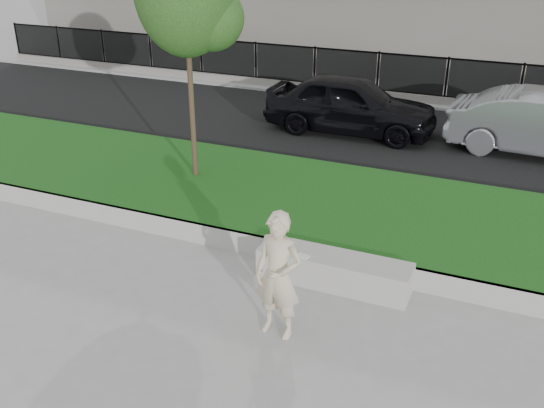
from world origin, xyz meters
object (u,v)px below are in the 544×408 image
at_px(stone_bench, 334,270).
at_px(car_dark, 351,104).
at_px(man, 278,276).
at_px(book, 302,256).

xyz_separation_m(stone_bench, car_dark, (-2.01, 7.63, 0.58)).
bearing_deg(stone_bench, man, -102.13).
distance_m(book, car_dark, 8.00).
bearing_deg(car_dark, stone_bench, -165.55).
bearing_deg(stone_bench, book, -155.72).
bearing_deg(book, car_dark, 109.68).
relative_size(stone_bench, car_dark, 0.54).
relative_size(stone_bench, book, 12.30).
height_order(man, car_dark, man).
height_order(stone_bench, man, man).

